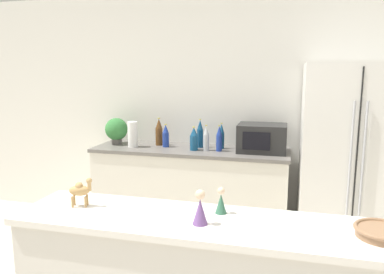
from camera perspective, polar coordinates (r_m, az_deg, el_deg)
The scene contains 17 objects.
wall_back at distance 4.12m, azimuth 7.02°, elevation 3.73°, with size 8.00×0.06×2.55m.
back_counter at distance 4.06m, azimuth -0.26°, elevation -8.08°, with size 2.05×0.63×0.92m.
refrigerator at distance 3.81m, azimuth 22.88°, elevation -3.28°, with size 0.89×0.71×1.79m.
potted_plant at distance 4.24m, azimuth -11.45°, elevation 1.08°, with size 0.25×0.25×0.29m.
paper_towel_roll at distance 4.04m, azimuth -9.03°, elevation 0.40°, with size 0.10×0.10×0.27m.
microwave at distance 3.82m, azimuth 10.64°, elevation -0.16°, with size 0.48×0.37×0.28m.
back_bottle_0 at distance 4.00m, azimuth -4.03°, elevation 0.14°, with size 0.07×0.07×0.25m.
back_bottle_1 at distance 3.96m, azimuth 1.24°, elevation 0.48°, with size 0.07×0.07×0.31m.
back_bottle_2 at distance 3.81m, azimuth 2.16°, elevation -0.22°, with size 0.06×0.06×0.26m.
back_bottle_3 at distance 3.83m, azimuth 0.29°, elevation -0.31°, with size 0.08×0.08×0.24m.
back_bottle_4 at distance 3.79m, azimuth 4.16°, elevation -0.28°, with size 0.06×0.06×0.27m.
back_bottle_5 at distance 3.92m, azimuth 4.50°, elevation 0.09°, with size 0.06×0.06×0.27m.
back_bottle_6 at distance 4.10m, azimuth -5.05°, elevation 0.74°, with size 0.08×0.08×0.30m.
fruit_bowl at distance 1.92m, azimuth 27.00°, elevation -12.76°, with size 0.24×0.24×0.05m.
camel_figurine at distance 2.15m, azimuth -16.65°, elevation -7.72°, with size 0.13×0.08×0.16m.
wise_man_figurine_blue at distance 1.98m, azimuth 4.44°, elevation -9.85°, with size 0.06×0.06×0.14m.
wise_man_figurine_crimson at distance 1.84m, azimuth 1.25°, elevation -10.98°, with size 0.07×0.07×0.17m.
Camera 1 is at (0.52, -1.33, 1.72)m, focal length 35.00 mm.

